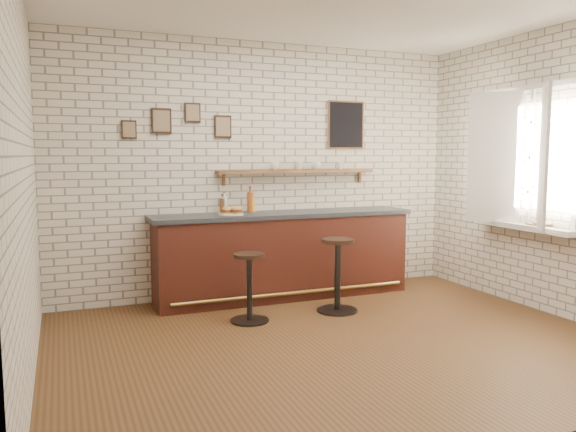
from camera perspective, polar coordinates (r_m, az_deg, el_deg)
name	(u,v)px	position (r m, az deg, el deg)	size (l,w,h in m)	color
ground	(339,342)	(5.19, 5.16, -12.64)	(5.00, 5.00, 0.00)	brown
bar_counter	(284,255)	(6.62, -0.44, -3.95)	(3.10, 0.65, 1.01)	#411911
sandwich_plate	(231,214)	(6.31, -5.79, 0.19)	(0.28, 0.28, 0.01)	white
ciabatta_sandwich	(232,210)	(6.31, -5.71, 0.59)	(0.25, 0.18, 0.08)	tan
potato_chips	(230,214)	(6.31, -5.93, 0.25)	(0.26, 0.18, 0.00)	#EAA852
bitters_bottle_brown	(223,205)	(6.52, -6.64, 1.10)	(0.07, 0.07, 0.22)	brown
bitters_bottle_white	(224,204)	(6.52, -6.48, 1.20)	(0.06, 0.06, 0.24)	silver
bitters_bottle_amber	(250,201)	(6.61, -3.85, 1.48)	(0.07, 0.07, 0.30)	#9F4319
condiment_bottle_yellow	(252,204)	(6.62, -3.64, 1.18)	(0.06, 0.06, 0.20)	yellow
bar_stool_left	(249,285)	(5.69, -3.94, -7.02)	(0.41, 0.41, 0.70)	black
bar_stool_right	(338,273)	(6.05, 5.05, -5.75)	(0.44, 0.44, 0.79)	black
wall_shelf	(297,171)	(6.81, 0.93, 4.55)	(2.00, 0.18, 0.18)	brown
shelf_cup_a	(275,166)	(6.70, -1.35, 5.09)	(0.11, 0.11, 0.09)	white
shelf_cup_b	(299,165)	(6.81, 1.09, 5.17)	(0.11, 0.11, 0.10)	white
shelf_cup_c	(316,166)	(6.91, 2.86, 5.14)	(0.12, 0.12, 0.09)	white
shelf_cup_d	(340,166)	(7.05, 5.35, 5.11)	(0.09, 0.09, 0.09)	white
back_wall_decor	(281,124)	(6.82, -0.68, 9.33)	(2.96, 0.02, 0.56)	black
window_sill	(523,226)	(6.64, 22.75, -0.98)	(0.20, 1.35, 0.06)	white
casement_window	(523,157)	(6.56, 22.75, 5.51)	(0.40, 1.30, 1.56)	white
book_lower	(533,225)	(6.51, 23.63, -0.80)	(0.15, 0.20, 0.02)	tan
book_upper	(535,223)	(6.48, 23.84, -0.69)	(0.15, 0.20, 0.02)	tan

